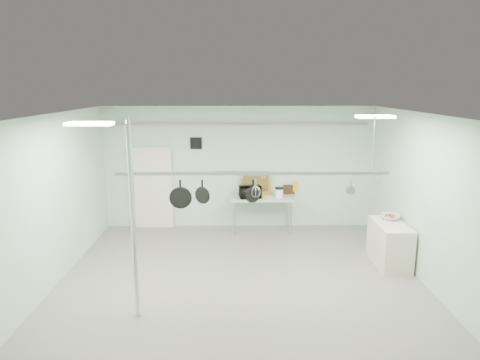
{
  "coord_description": "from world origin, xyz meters",
  "views": [
    {
      "loc": [
        -0.11,
        -7.03,
        3.69
      ],
      "look_at": [
        -0.0,
        1.0,
        1.92
      ],
      "focal_mm": 32.0,
      "sensor_mm": 36.0,
      "label": 1
    }
  ],
  "objects_px": {
    "microwave": "(250,192)",
    "skillet_right": "(253,191)",
    "side_cabinet": "(390,244)",
    "skillet_mid": "(202,191)",
    "prep_table": "(262,200)",
    "skillet_left": "(180,194)",
    "coffee_canister": "(279,193)",
    "fruit_bowl": "(390,217)",
    "chrome_pole": "(133,222)",
    "pot_rack": "(252,172)"
  },
  "relations": [
    {
      "from": "microwave",
      "to": "skillet_right",
      "type": "height_order",
      "value": "skillet_right"
    },
    {
      "from": "side_cabinet",
      "to": "skillet_mid",
      "type": "xyz_separation_m",
      "value": [
        -3.83,
        -1.1,
        1.43
      ]
    },
    {
      "from": "prep_table",
      "to": "side_cabinet",
      "type": "height_order",
      "value": "prep_table"
    },
    {
      "from": "side_cabinet",
      "to": "skillet_left",
      "type": "bearing_deg",
      "value": -165.37
    },
    {
      "from": "side_cabinet",
      "to": "coffee_canister",
      "type": "height_order",
      "value": "coffee_canister"
    },
    {
      "from": "prep_table",
      "to": "microwave",
      "type": "xyz_separation_m",
      "value": [
        -0.31,
        -0.06,
        0.22
      ]
    },
    {
      "from": "coffee_canister",
      "to": "skillet_left",
      "type": "bearing_deg",
      "value": -122.88
    },
    {
      "from": "microwave",
      "to": "fruit_bowl",
      "type": "xyz_separation_m",
      "value": [
        2.93,
        -1.85,
        -0.11
      ]
    },
    {
      "from": "coffee_canister",
      "to": "fruit_bowl",
      "type": "relative_size",
      "value": 0.57
    },
    {
      "from": "side_cabinet",
      "to": "coffee_canister",
      "type": "distance_m",
      "value": 3.07
    },
    {
      "from": "side_cabinet",
      "to": "skillet_mid",
      "type": "distance_m",
      "value": 4.23
    },
    {
      "from": "chrome_pole",
      "to": "pot_rack",
      "type": "distance_m",
      "value": 2.19
    },
    {
      "from": "skillet_right",
      "to": "coffee_canister",
      "type": "bearing_deg",
      "value": 51.78
    },
    {
      "from": "pot_rack",
      "to": "skillet_left",
      "type": "relative_size",
      "value": 9.26
    },
    {
      "from": "skillet_left",
      "to": "skillet_right",
      "type": "xyz_separation_m",
      "value": [
        1.28,
        0.0,
        0.06
      ]
    },
    {
      "from": "skillet_left",
      "to": "skillet_mid",
      "type": "xyz_separation_m",
      "value": [
        0.39,
        0.0,
        0.05
      ]
    },
    {
      "from": "coffee_canister",
      "to": "skillet_mid",
      "type": "height_order",
      "value": "skillet_mid"
    },
    {
      "from": "coffee_canister",
      "to": "skillet_right",
      "type": "bearing_deg",
      "value": -104.09
    },
    {
      "from": "skillet_right",
      "to": "side_cabinet",
      "type": "bearing_deg",
      "value": -3.55
    },
    {
      "from": "microwave",
      "to": "skillet_left",
      "type": "xyz_separation_m",
      "value": [
        -1.36,
        -3.24,
        0.77
      ]
    },
    {
      "from": "microwave",
      "to": "skillet_right",
      "type": "xyz_separation_m",
      "value": [
        -0.07,
        -3.24,
        0.83
      ]
    },
    {
      "from": "coffee_canister",
      "to": "side_cabinet",
      "type": "bearing_deg",
      "value": -45.38
    },
    {
      "from": "pot_rack",
      "to": "coffee_canister",
      "type": "bearing_deg",
      "value": 75.58
    },
    {
      "from": "pot_rack",
      "to": "microwave",
      "type": "relative_size",
      "value": 8.83
    },
    {
      "from": "microwave",
      "to": "coffee_canister",
      "type": "bearing_deg",
      "value": 172.92
    },
    {
      "from": "pot_rack",
      "to": "skillet_right",
      "type": "bearing_deg",
      "value": 0.0
    },
    {
      "from": "coffee_canister",
      "to": "skillet_mid",
      "type": "bearing_deg",
      "value": -117.8
    },
    {
      "from": "prep_table",
      "to": "skillet_right",
      "type": "distance_m",
      "value": 3.49
    },
    {
      "from": "side_cabinet",
      "to": "prep_table",
      "type": "bearing_deg",
      "value": 139.21
    },
    {
      "from": "side_cabinet",
      "to": "skillet_right",
      "type": "distance_m",
      "value": 3.44
    },
    {
      "from": "pot_rack",
      "to": "chrome_pole",
      "type": "bearing_deg",
      "value": -154.65
    },
    {
      "from": "fruit_bowl",
      "to": "skillet_left",
      "type": "relative_size",
      "value": 0.77
    },
    {
      "from": "skillet_left",
      "to": "skillet_mid",
      "type": "bearing_deg",
      "value": -5.01
    },
    {
      "from": "chrome_pole",
      "to": "skillet_right",
      "type": "distance_m",
      "value": 2.14
    },
    {
      "from": "prep_table",
      "to": "pot_rack",
      "type": "distance_m",
      "value": 3.61
    },
    {
      "from": "chrome_pole",
      "to": "side_cabinet",
      "type": "distance_m",
      "value": 5.37
    },
    {
      "from": "chrome_pole",
      "to": "pot_rack",
      "type": "relative_size",
      "value": 0.67
    },
    {
      "from": "fruit_bowl",
      "to": "skillet_right",
      "type": "bearing_deg",
      "value": -155.22
    },
    {
      "from": "side_cabinet",
      "to": "microwave",
      "type": "bearing_deg",
      "value": 143.13
    },
    {
      "from": "microwave",
      "to": "skillet_left",
      "type": "relative_size",
      "value": 1.05
    },
    {
      "from": "fruit_bowl",
      "to": "pot_rack",
      "type": "bearing_deg",
      "value": -155.36
    },
    {
      "from": "coffee_canister",
      "to": "skillet_right",
      "type": "xyz_separation_m",
      "value": [
        -0.81,
        -3.24,
        0.87
      ]
    },
    {
      "from": "skillet_left",
      "to": "fruit_bowl",
      "type": "bearing_deg",
      "value": 12.92
    },
    {
      "from": "prep_table",
      "to": "skillet_right",
      "type": "height_order",
      "value": "skillet_right"
    },
    {
      "from": "chrome_pole",
      "to": "pot_rack",
      "type": "xyz_separation_m",
      "value": [
        1.9,
        0.9,
        0.63
      ]
    },
    {
      "from": "fruit_bowl",
      "to": "skillet_right",
      "type": "xyz_separation_m",
      "value": [
        -3.01,
        -1.39,
        0.94
      ]
    },
    {
      "from": "pot_rack",
      "to": "prep_table",
      "type": "bearing_deg",
      "value": 83.09
    },
    {
      "from": "skillet_mid",
      "to": "skillet_left",
      "type": "bearing_deg",
      "value": -150.04
    },
    {
      "from": "prep_table",
      "to": "fruit_bowl",
      "type": "distance_m",
      "value": 3.25
    },
    {
      "from": "chrome_pole",
      "to": "fruit_bowl",
      "type": "distance_m",
      "value": 5.47
    }
  ]
}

